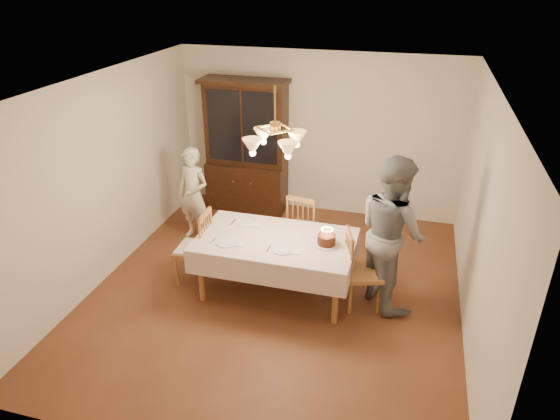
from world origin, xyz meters
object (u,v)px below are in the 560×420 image
(china_hutch, at_px, (246,149))
(elderly_woman, at_px, (193,195))
(dining_table, at_px, (276,244))
(birthday_cake, at_px, (326,240))
(chair_far_side, at_px, (305,229))

(china_hutch, xyz_separation_m, elderly_woman, (-0.41, -1.23, -0.33))
(dining_table, xyz_separation_m, birthday_cake, (0.62, 0.02, 0.14))
(chair_far_side, height_order, birthday_cake, chair_far_side)
(china_hutch, distance_m, birthday_cake, 2.84)
(china_hutch, relative_size, elderly_woman, 1.53)
(china_hutch, distance_m, elderly_woman, 1.34)
(dining_table, xyz_separation_m, chair_far_side, (0.16, 0.90, -0.24))
(dining_table, distance_m, elderly_woman, 1.85)
(dining_table, height_order, china_hutch, china_hutch)
(dining_table, bearing_deg, birthday_cake, 2.13)
(dining_table, distance_m, china_hutch, 2.55)
(chair_far_side, distance_m, elderly_woman, 1.73)
(elderly_woman, relative_size, birthday_cake, 4.71)
(birthday_cake, bearing_deg, elderly_woman, 155.02)
(chair_far_side, relative_size, birthday_cake, 3.33)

